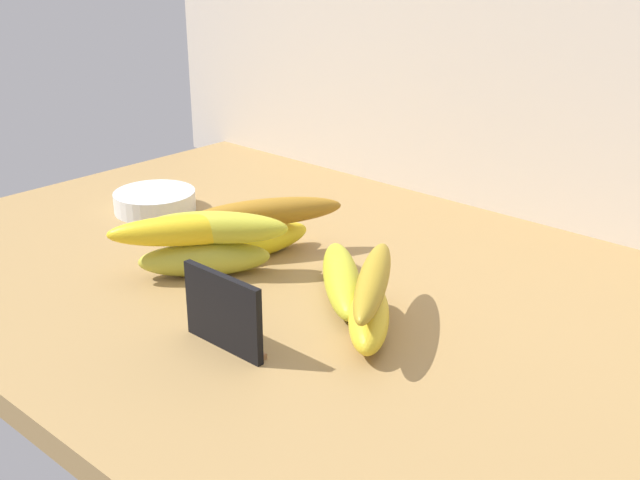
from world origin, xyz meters
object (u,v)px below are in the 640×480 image
at_px(banana_6, 217,227).
at_px(chalkboard_sign, 224,314).
at_px(banana_5, 268,212).
at_px(banana_2, 205,259).
at_px(banana_7, 194,229).
at_px(banana_0, 369,317).
at_px(banana_8, 373,281).
at_px(fruit_bowl, 155,201).
at_px(banana_3, 257,229).
at_px(banana_1, 342,279).
at_px(banana_4, 257,241).

bearing_deg(banana_6, chalkboard_sign, -39.02).
bearing_deg(banana_5, banana_2, -96.04).
xyz_separation_m(banana_2, banana_7, (-0.01, -0.01, 0.04)).
xyz_separation_m(banana_0, banana_8, (-0.00, 0.01, 0.04)).
xyz_separation_m(banana_6, banana_8, (0.24, 0.01, -0.00)).
xyz_separation_m(fruit_bowl, banana_5, (0.25, -0.00, 0.04)).
xyz_separation_m(chalkboard_sign, banana_3, (-0.19, 0.23, -0.02)).
height_order(banana_6, banana_7, banana_6).
relative_size(chalkboard_sign, banana_2, 0.67).
distance_m(banana_3, banana_8, 0.30).
relative_size(banana_0, banana_3, 0.93).
height_order(banana_0, banana_3, banana_0).
height_order(chalkboard_sign, banana_0, chalkboard_sign).
bearing_deg(banana_2, fruit_bowl, 156.76).
bearing_deg(chalkboard_sign, banana_5, 125.35).
distance_m(chalkboard_sign, banana_7, 0.19).
height_order(banana_0, banana_2, same).
relative_size(chalkboard_sign, banana_1, 0.55).
relative_size(banana_0, banana_1, 0.75).
relative_size(chalkboard_sign, banana_8, 0.55).
relative_size(banana_2, banana_6, 0.93).
bearing_deg(banana_8, banana_6, -176.68).
bearing_deg(banana_4, banana_5, 63.00).
bearing_deg(banana_8, banana_4, 166.12).
bearing_deg(banana_5, banana_8, -17.35).
relative_size(banana_2, banana_8, 0.82).
relative_size(banana_1, banana_8, 1.01).
distance_m(banana_4, banana_5, 0.04).
bearing_deg(chalkboard_sign, banana_6, 140.98).
height_order(banana_1, banana_5, banana_5).
distance_m(banana_0, banana_1, 0.10).
distance_m(banana_0, banana_3, 0.31).
height_order(banana_1, banana_6, banana_6).
bearing_deg(banana_6, banana_4, 95.44).
relative_size(banana_5, banana_6, 1.14).
bearing_deg(banana_6, fruit_bowl, 160.25).
bearing_deg(banana_3, chalkboard_sign, -49.81).
height_order(banana_2, banana_4, banana_2).
height_order(banana_2, banana_6, banana_6).
relative_size(banana_2, banana_4, 1.04).
distance_m(banana_0, banana_4, 0.26).
height_order(banana_3, banana_7, banana_7).
xyz_separation_m(chalkboard_sign, banana_1, (0.01, 0.18, -0.02)).
bearing_deg(banana_8, banana_5, 162.65).
bearing_deg(banana_6, banana_5, 90.03).
relative_size(banana_0, banana_4, 0.95).
bearing_deg(banana_3, banana_0, -20.44).
height_order(banana_0, banana_5, banana_5).
xyz_separation_m(banana_2, banana_4, (0.00, 0.09, -0.00)).
distance_m(banana_6, banana_8, 0.24).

